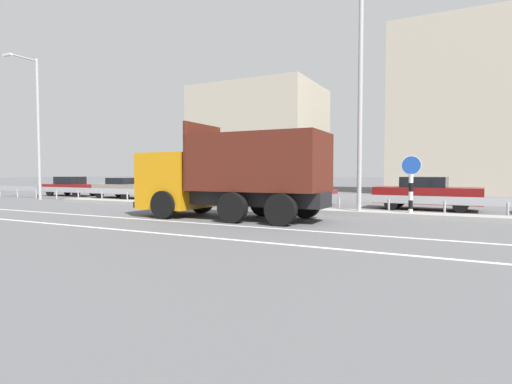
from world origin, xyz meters
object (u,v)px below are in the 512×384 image
(dump_truck, at_px, (210,184))
(median_road_sign, at_px, (411,185))
(street_lamp_0, at_px, (36,122))
(parked_car_2, at_px, (185,188))
(parked_car_3, at_px, (290,192))
(parked_car_4, at_px, (427,193))
(parked_car_0, at_px, (71,186))
(parked_car_1, at_px, (122,188))
(street_lamp_1, at_px, (360,89))

(dump_truck, bearing_deg, median_road_sign, -65.27)
(dump_truck, xyz_separation_m, street_lamp_0, (-15.36, 3.29, 3.61))
(median_road_sign, distance_m, parked_car_2, 14.11)
(street_lamp_0, bearing_deg, parked_car_2, 24.07)
(median_road_sign, relative_size, parked_car_3, 0.49)
(median_road_sign, xyz_separation_m, parked_car_4, (0.27, 3.82, -0.47))
(parked_car_0, height_order, parked_car_2, parked_car_2)
(parked_car_0, xyz_separation_m, parked_car_1, (5.31, -0.14, -0.01))
(street_lamp_1, height_order, parked_car_1, street_lamp_1)
(dump_truck, height_order, parked_car_0, dump_truck)
(median_road_sign, height_order, parked_car_2, median_road_sign)
(dump_truck, height_order, median_road_sign, dump_truck)
(dump_truck, height_order, parked_car_2, dump_truck)
(street_lamp_1, bearing_deg, dump_truck, -148.29)
(street_lamp_0, xyz_separation_m, parked_car_2, (8.64, 3.86, -4.15))
(parked_car_1, relative_size, parked_car_2, 0.81)
(street_lamp_1, distance_m, parked_car_0, 23.09)
(street_lamp_0, height_order, parked_car_4, street_lamp_0)
(parked_car_0, height_order, parked_car_4, parked_car_4)
(street_lamp_0, xyz_separation_m, parked_car_3, (15.66, 3.95, -4.24))
(parked_car_1, relative_size, parked_car_4, 0.84)
(dump_truck, bearing_deg, street_lamp_0, 76.55)
(parked_car_1, bearing_deg, parked_car_0, 89.40)
(median_road_sign, xyz_separation_m, parked_car_0, (-24.21, 3.91, -0.53))
(parked_car_2, distance_m, parked_car_3, 7.02)
(parked_car_0, height_order, parked_car_3, parked_car_0)
(parked_car_4, bearing_deg, parked_car_3, -87.83)
(median_road_sign, bearing_deg, parked_car_4, 85.93)
(median_road_sign, xyz_separation_m, parked_car_3, (-6.56, 3.89, -0.58))
(median_road_sign, height_order, street_lamp_1, street_lamp_1)
(street_lamp_1, xyz_separation_m, parked_car_0, (-22.30, 4.21, -4.24))
(dump_truck, xyz_separation_m, parked_car_3, (0.30, 7.24, -0.63))
(parked_car_1, distance_m, parked_car_2, 5.32)
(street_lamp_1, bearing_deg, parked_car_0, 169.31)
(street_lamp_1, relative_size, parked_car_1, 2.29)
(parked_car_3, bearing_deg, street_lamp_0, 105.01)
(median_road_sign, relative_size, street_lamp_1, 0.26)
(parked_car_3, bearing_deg, parked_car_4, -89.67)
(parked_car_0, relative_size, parked_car_2, 0.89)
(street_lamp_0, distance_m, parked_car_4, 23.20)
(dump_truck, relative_size, parked_car_3, 1.52)
(street_lamp_0, relative_size, parked_car_0, 2.07)
(parked_car_2, xyz_separation_m, parked_car_3, (7.02, 0.09, -0.09))
(street_lamp_1, height_order, parked_car_0, street_lamp_1)
(parked_car_0, distance_m, parked_car_2, 10.63)
(dump_truck, distance_m, median_road_sign, 7.64)
(parked_car_2, bearing_deg, street_lamp_1, -109.32)
(street_lamp_0, bearing_deg, parked_car_0, 116.58)
(dump_truck, xyz_separation_m, parked_car_0, (-17.35, 7.27, -0.57))
(median_road_sign, relative_size, parked_car_0, 0.55)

